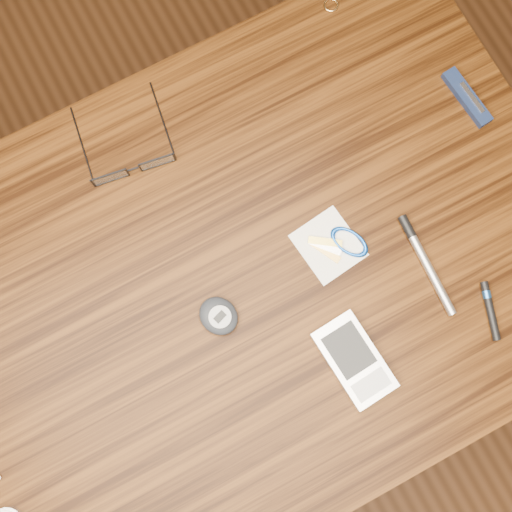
{
  "coord_description": "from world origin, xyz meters",
  "views": [
    {
      "loc": [
        -0.04,
        -0.14,
        1.65
      ],
      "look_at": [
        0.04,
        0.01,
        0.76
      ],
      "focal_mm": 45.0,
      "sensor_mm": 36.0,
      "label": 1
    }
  ],
  "objects_px": {
    "pda_phone": "(354,360)",
    "notepad_keys": "(339,244)",
    "desk": "(238,288)",
    "silver_pen": "(423,257)",
    "pocket_knife": "(467,97)",
    "pedometer": "(219,316)",
    "eyeglasses": "(132,165)"
  },
  "relations": [
    {
      "from": "pda_phone",
      "to": "pocket_knife",
      "type": "height_order",
      "value": "pda_phone"
    },
    {
      "from": "eyeglasses",
      "to": "pedometer",
      "type": "xyz_separation_m",
      "value": [
        0.01,
        -0.25,
        -0.0
      ]
    },
    {
      "from": "desk",
      "to": "eyeglasses",
      "type": "bearing_deg",
      "value": 104.63
    },
    {
      "from": "pocket_knife",
      "to": "silver_pen",
      "type": "bearing_deg",
      "value": -135.79
    },
    {
      "from": "pda_phone",
      "to": "silver_pen",
      "type": "relative_size",
      "value": 0.81
    },
    {
      "from": "desk",
      "to": "pedometer",
      "type": "height_order",
      "value": "pedometer"
    },
    {
      "from": "desk",
      "to": "pocket_knife",
      "type": "xyz_separation_m",
      "value": [
        0.43,
        0.08,
        0.11
      ]
    },
    {
      "from": "desk",
      "to": "pocket_knife",
      "type": "bearing_deg",
      "value": 10.44
    },
    {
      "from": "desk",
      "to": "silver_pen",
      "type": "height_order",
      "value": "silver_pen"
    },
    {
      "from": "notepad_keys",
      "to": "eyeglasses",
      "type": "bearing_deg",
      "value": 131.07
    },
    {
      "from": "desk",
      "to": "notepad_keys",
      "type": "height_order",
      "value": "notepad_keys"
    },
    {
      "from": "pda_phone",
      "to": "notepad_keys",
      "type": "distance_m",
      "value": 0.17
    },
    {
      "from": "pedometer",
      "to": "pocket_knife",
      "type": "distance_m",
      "value": 0.49
    },
    {
      "from": "eyeglasses",
      "to": "silver_pen",
      "type": "bearing_deg",
      "value": -45.87
    },
    {
      "from": "notepad_keys",
      "to": "silver_pen",
      "type": "relative_size",
      "value": 0.68
    },
    {
      "from": "desk",
      "to": "silver_pen",
      "type": "distance_m",
      "value": 0.29
    },
    {
      "from": "pocket_knife",
      "to": "notepad_keys",
      "type": "bearing_deg",
      "value": -159.38
    },
    {
      "from": "eyeglasses",
      "to": "pocket_knife",
      "type": "xyz_separation_m",
      "value": [
        0.49,
        -0.14,
        -0.01
      ]
    },
    {
      "from": "desk",
      "to": "silver_pen",
      "type": "relative_size",
      "value": 6.41
    },
    {
      "from": "pedometer",
      "to": "notepad_keys",
      "type": "height_order",
      "value": "pedometer"
    },
    {
      "from": "pda_phone",
      "to": "pedometer",
      "type": "xyz_separation_m",
      "value": [
        -0.14,
        0.14,
        0.0
      ]
    },
    {
      "from": "pocket_knife",
      "to": "silver_pen",
      "type": "relative_size",
      "value": 0.64
    },
    {
      "from": "pda_phone",
      "to": "silver_pen",
      "type": "xyz_separation_m",
      "value": [
        0.16,
        0.08,
        -0.0
      ]
    },
    {
      "from": "pda_phone",
      "to": "pocket_knife",
      "type": "relative_size",
      "value": 1.26
    },
    {
      "from": "pocket_knife",
      "to": "desk",
      "type": "bearing_deg",
      "value": -169.56
    },
    {
      "from": "pedometer",
      "to": "pocket_knife",
      "type": "relative_size",
      "value": 0.7
    },
    {
      "from": "pedometer",
      "to": "pocket_knife",
      "type": "xyz_separation_m",
      "value": [
        0.48,
        0.12,
        -0.0
      ]
    },
    {
      "from": "eyeglasses",
      "to": "pda_phone",
      "type": "height_order",
      "value": "eyeglasses"
    },
    {
      "from": "desk",
      "to": "eyeglasses",
      "type": "height_order",
      "value": "eyeglasses"
    },
    {
      "from": "eyeglasses",
      "to": "silver_pen",
      "type": "relative_size",
      "value": 0.95
    },
    {
      "from": "pda_phone",
      "to": "notepad_keys",
      "type": "relative_size",
      "value": 1.2
    },
    {
      "from": "pedometer",
      "to": "silver_pen",
      "type": "xyz_separation_m",
      "value": [
        0.29,
        -0.06,
        -0.0
      ]
    }
  ]
}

